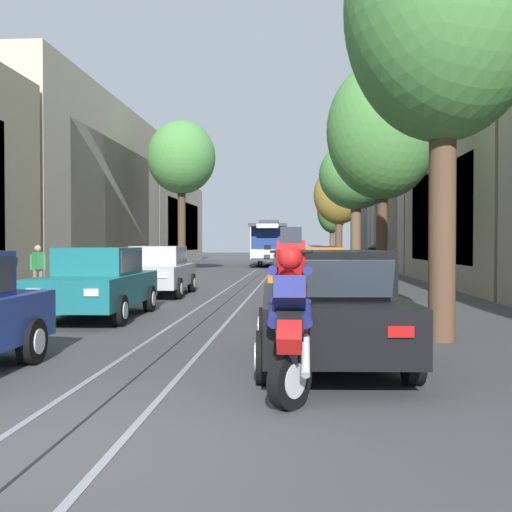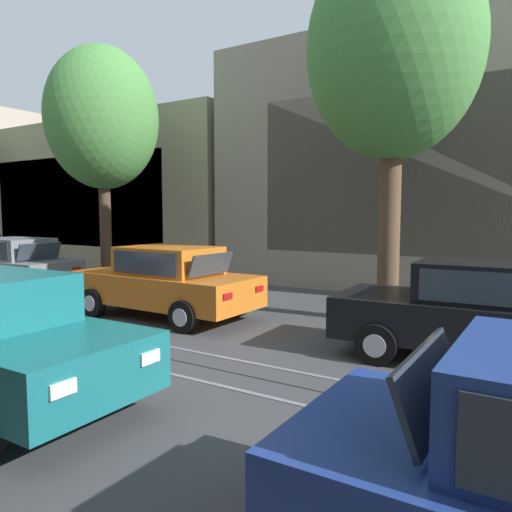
{
  "view_description": "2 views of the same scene",
  "coord_description": "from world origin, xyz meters",
  "px_view_note": "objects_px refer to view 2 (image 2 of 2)",
  "views": [
    {
      "loc": [
        2.01,
        -4.94,
        1.68
      ],
      "look_at": [
        0.47,
        18.31,
        1.19
      ],
      "focal_mm": 43.53,
      "sensor_mm": 36.0,
      "label": 1
    },
    {
      "loc": [
        -5.66,
        2.74,
        2.34
      ],
      "look_at": [
        1.78,
        7.44,
        1.54
      ],
      "focal_mm": 34.1,
      "sensor_mm": 36.0,
      "label": 2
    }
  ],
  "objects_px": {
    "parked_car_orange_second_right": "(166,281)",
    "street_tree_kerb_right_near": "(393,50)",
    "street_tree_kerb_right_second": "(103,119)",
    "parked_car_black_near_right": "(481,312)",
    "parked_car_grey_mid_right": "(12,265)"
  },
  "relations": [
    {
      "from": "street_tree_kerb_right_near",
      "to": "street_tree_kerb_right_second",
      "type": "xyz_separation_m",
      "value": [
        0.2,
        9.02,
        -0.44
      ]
    },
    {
      "from": "parked_car_grey_mid_right",
      "to": "street_tree_kerb_right_second",
      "type": "xyz_separation_m",
      "value": [
        2.21,
        -1.5,
        4.39
      ]
    },
    {
      "from": "parked_car_black_near_right",
      "to": "street_tree_kerb_right_second",
      "type": "distance_m",
      "value": 12.15
    },
    {
      "from": "parked_car_orange_second_right",
      "to": "street_tree_kerb_right_near",
      "type": "relative_size",
      "value": 0.55
    },
    {
      "from": "parked_car_orange_second_right",
      "to": "parked_car_grey_mid_right",
      "type": "xyz_separation_m",
      "value": [
        0.15,
        6.19,
        0.0
      ]
    },
    {
      "from": "street_tree_kerb_right_near",
      "to": "parked_car_black_near_right",
      "type": "bearing_deg",
      "value": -134.34
    },
    {
      "from": "parked_car_orange_second_right",
      "to": "street_tree_kerb_right_second",
      "type": "bearing_deg",
      "value": 63.26
    },
    {
      "from": "street_tree_kerb_right_near",
      "to": "parked_car_grey_mid_right",
      "type": "bearing_deg",
      "value": 100.8
    },
    {
      "from": "parked_car_orange_second_right",
      "to": "street_tree_kerb_right_near",
      "type": "height_order",
      "value": "street_tree_kerb_right_near"
    },
    {
      "from": "parked_car_black_near_right",
      "to": "parked_car_grey_mid_right",
      "type": "height_order",
      "value": "same"
    },
    {
      "from": "parked_car_black_near_right",
      "to": "street_tree_kerb_right_near",
      "type": "distance_m",
      "value": 5.64
    },
    {
      "from": "parked_car_grey_mid_right",
      "to": "parked_car_orange_second_right",
      "type": "bearing_deg",
      "value": -91.41
    },
    {
      "from": "parked_car_black_near_right",
      "to": "parked_car_grey_mid_right",
      "type": "relative_size",
      "value": 1.0
    },
    {
      "from": "parked_car_black_near_right",
      "to": "street_tree_kerb_right_near",
      "type": "height_order",
      "value": "street_tree_kerb_right_near"
    },
    {
      "from": "parked_car_black_near_right",
      "to": "parked_car_orange_second_right",
      "type": "xyz_separation_m",
      "value": [
        -0.12,
        6.42,
        0.0
      ]
    }
  ]
}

